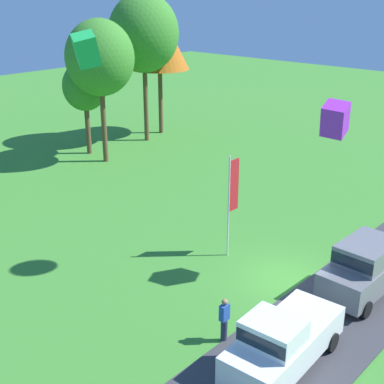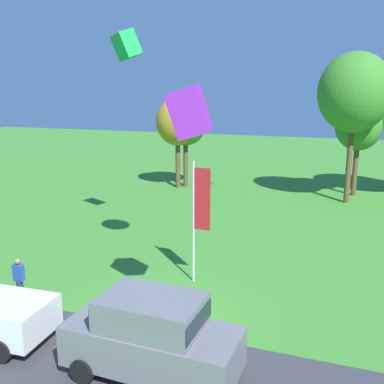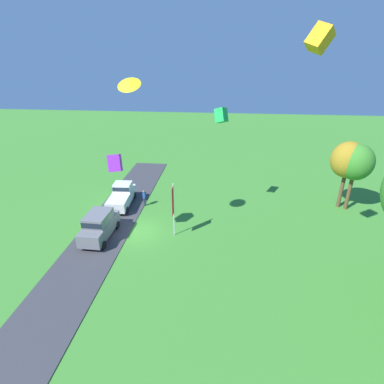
% 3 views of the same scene
% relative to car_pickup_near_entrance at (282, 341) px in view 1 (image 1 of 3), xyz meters
% --- Properties ---
extents(ground_plane, '(120.00, 120.00, 0.00)m').
position_rel_car_pickup_near_entrance_xyz_m(ground_plane, '(5.03, 2.85, -1.11)').
color(ground_plane, '#3D842D').
extents(pavement_strip, '(36.00, 4.40, 0.06)m').
position_rel_car_pickup_near_entrance_xyz_m(pavement_strip, '(5.03, 0.09, -1.08)').
color(pavement_strip, '#38383D').
rests_on(pavement_strip, ground).
extents(car_pickup_near_entrance, '(5.09, 2.25, 2.14)m').
position_rel_car_pickup_near_entrance_xyz_m(car_pickup_near_entrance, '(0.00, 0.00, 0.00)').
color(car_pickup_near_entrance, white).
rests_on(car_pickup_near_entrance, ground).
extents(car_suv_far_end, '(4.65, 2.15, 2.28)m').
position_rel_car_pickup_near_entrance_xyz_m(car_suv_far_end, '(6.18, 0.06, 0.19)').
color(car_suv_far_end, slate).
rests_on(car_suv_far_end, ground).
extents(person_on_lawn, '(0.36, 0.24, 1.71)m').
position_rel_car_pickup_near_entrance_xyz_m(person_on_lawn, '(-0.06, 2.32, -0.23)').
color(person_on_lawn, '#2D334C').
rests_on(person_on_lawn, ground).
extents(tree_far_right, '(4.65, 4.65, 9.82)m').
position_rel_car_pickup_near_entrance_xyz_m(tree_far_right, '(10.49, 21.64, 6.13)').
color(tree_far_right, brown).
rests_on(tree_far_right, ground).
extents(tree_far_left, '(3.21, 3.21, 6.78)m').
position_rel_car_pickup_near_entrance_xyz_m(tree_far_left, '(10.92, 24.08, 3.87)').
color(tree_far_left, brown).
rests_on(tree_far_left, ground).
extents(tree_center_back, '(5.38, 5.38, 11.36)m').
position_rel_car_pickup_near_entrance_xyz_m(tree_center_back, '(16.31, 23.52, 7.27)').
color(tree_center_back, brown).
rests_on(tree_center_back, ground).
extents(tree_left_of_center, '(4.82, 4.82, 10.17)m').
position_rel_car_pickup_near_entrance_xyz_m(tree_left_of_center, '(18.78, 24.33, 6.62)').
color(tree_left_of_center, brown).
rests_on(tree_left_of_center, ground).
extents(flag_banner, '(0.71, 0.08, 4.86)m').
position_rel_car_pickup_near_entrance_xyz_m(flag_banner, '(5.33, 6.25, 1.97)').
color(flag_banner, silver).
rests_on(flag_banner, ground).
extents(kite_box_low_drifter, '(1.46, 1.33, 1.53)m').
position_rel_car_pickup_near_entrance_xyz_m(kite_box_low_drifter, '(0.50, 9.85, 8.37)').
color(kite_box_low_drifter, green).
extents(kite_box_mid_center, '(1.37, 1.19, 1.53)m').
position_rel_car_pickup_near_entrance_xyz_m(kite_box_mid_center, '(6.45, 2.15, 5.80)').
color(kite_box_mid_center, purple).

